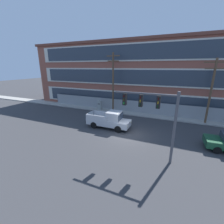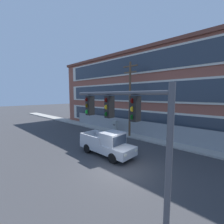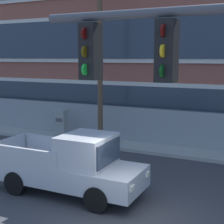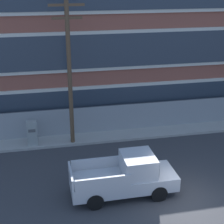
{
  "view_description": "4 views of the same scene",
  "coord_description": "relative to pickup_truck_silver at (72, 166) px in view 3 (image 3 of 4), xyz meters",
  "views": [
    {
      "loc": [
        4.3,
        -14.22,
        7.11
      ],
      "look_at": [
        -2.9,
        2.49,
        1.58
      ],
      "focal_mm": 24.0,
      "sensor_mm": 36.0,
      "label": 1
    },
    {
      "loc": [
        6.22,
        -7.71,
        5.14
      ],
      "look_at": [
        -3.58,
        2.7,
        3.56
      ],
      "focal_mm": 24.0,
      "sensor_mm": 36.0,
      "label": 2
    },
    {
      "loc": [
        3.47,
        -8.21,
        4.59
      ],
      "look_at": [
        -2.87,
        4.71,
        2.28
      ],
      "focal_mm": 55.0,
      "sensor_mm": 36.0,
      "label": 3
    },
    {
      "loc": [
        -6.19,
        -12.79,
        10.18
      ],
      "look_at": [
        -2.81,
        3.64,
        3.41
      ],
      "focal_mm": 55.0,
      "sensor_mm": 36.0,
      "label": 4
    }
  ],
  "objects": [
    {
      "name": "sidewalk_building_side",
      "position": [
        2.62,
        6.66,
        -0.89
      ],
      "size": [
        80.0,
        2.15,
        0.16
      ],
      "primitive_type": "cube",
      "color": "#9E9B93",
      "rests_on": "ground"
    },
    {
      "name": "ground_plane",
      "position": [
        2.62,
        -1.13,
        -0.97
      ],
      "size": [
        160.0,
        160.0,
        0.0
      ],
      "primitive_type": "plane",
      "color": "#38383A"
    },
    {
      "name": "utility_pole_near_corner",
      "position": [
        -2.06,
        5.91,
        3.97
      ],
      "size": [
        2.02,
        0.26,
        9.1
      ],
      "color": "brown",
      "rests_on": "ground"
    },
    {
      "name": "pickup_truck_silver",
      "position": [
        0.0,
        0.0,
        0.0
      ],
      "size": [
        5.24,
        2.03,
        2.1
      ],
      "color": "#B2B5BA",
      "rests_on": "ground"
    },
    {
      "name": "electrical_cabinet",
      "position": [
        -4.55,
        6.05,
        -0.1
      ],
      "size": [
        0.62,
        0.5,
        1.74
      ],
      "color": "#939993",
      "rests_on": "ground"
    }
  ]
}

